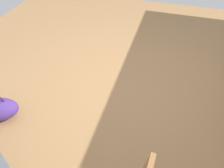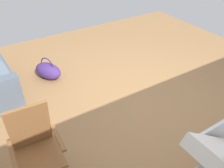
% 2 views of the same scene
% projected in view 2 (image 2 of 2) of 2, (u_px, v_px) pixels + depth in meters
% --- Properties ---
extents(ground_plane, '(6.79, 6.79, 0.00)m').
position_uv_depth(ground_plane, '(140.00, 102.00, 4.05)').
color(ground_plane, '#9E7247').
extents(rocking_chair, '(0.79, 0.53, 1.05)m').
position_uv_depth(rocking_chair, '(37.00, 150.00, 2.58)').
color(rocking_chair, brown).
rests_on(rocking_chair, ground).
extents(duffel_bag, '(0.64, 0.54, 0.43)m').
position_uv_depth(duffel_bag, '(48.00, 71.00, 4.57)').
color(duffel_bag, '#472D7A').
rests_on(duffel_bag, ground).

